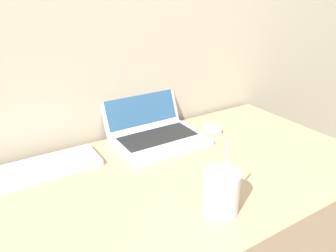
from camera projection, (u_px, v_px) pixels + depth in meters
laptop at (151, 123)px, 1.23m from camera, size 0.32×0.33×0.25m
drink_cup at (221, 191)px, 0.82m from camera, size 0.09×0.09×0.22m
computer_mouse at (213, 129)px, 1.29m from camera, size 0.06×0.09×0.03m
external_keyboard at (35, 170)px, 1.01m from camera, size 0.39×0.14×0.02m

